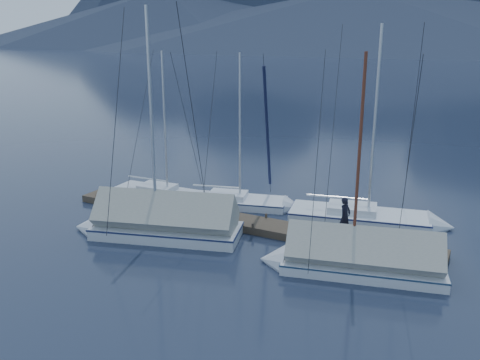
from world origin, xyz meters
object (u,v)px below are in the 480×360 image
object	(u,v)px
sailboat_open_left	(175,197)
sailboat_open_right	(379,220)
sailboat_covered_near	(348,260)
sailboat_covered_far	(153,224)
sailboat_open_mid	(248,204)
person	(345,216)

from	to	relation	value
sailboat_open_left	sailboat_open_right	world-z (taller)	sailboat_open_right
sailboat_covered_near	sailboat_covered_far	bearing A→B (deg)	-176.38
sailboat_open_mid	sailboat_open_right	distance (m)	6.54
sailboat_open_right	person	bearing A→B (deg)	-105.91
sailboat_covered_far	sailboat_open_left	bearing A→B (deg)	113.98
sailboat_covered_near	person	xyz separation A→B (m)	(-0.91, 2.58, 0.72)
sailboat_open_left	sailboat_covered_far	xyz separation A→B (m)	(2.04, -4.60, 0.37)
sailboat_open_left	sailboat_open_right	distance (m)	10.60
sailboat_open_mid	sailboat_covered_near	size ratio (longest dim) A/B	0.95
sailboat_covered_far	sailboat_covered_near	bearing A→B (deg)	3.62
sailboat_open_right	sailboat_covered_far	world-z (taller)	sailboat_covered_far
sailboat_open_mid	sailboat_open_right	bearing A→B (deg)	5.55
sailboat_open_left	sailboat_open_mid	xyz separation A→B (m)	(3.99, 0.82, -0.00)
sailboat_open_mid	sailboat_covered_far	world-z (taller)	sailboat_covered_far
sailboat_open_mid	sailboat_covered_far	bearing A→B (deg)	-109.73
sailboat_open_right	sailboat_covered_far	size ratio (longest dim) A/B	0.93
sailboat_open_left	sailboat_covered_near	world-z (taller)	sailboat_covered_near
sailboat_open_mid	person	bearing A→B (deg)	-22.05
sailboat_open_mid	person	distance (m)	6.21
sailboat_open_mid	sailboat_open_right	size ratio (longest dim) A/B	0.86
person	sailboat_covered_near	bearing A→B (deg)	-143.82
person	sailboat_covered_far	bearing A→B (deg)	128.87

